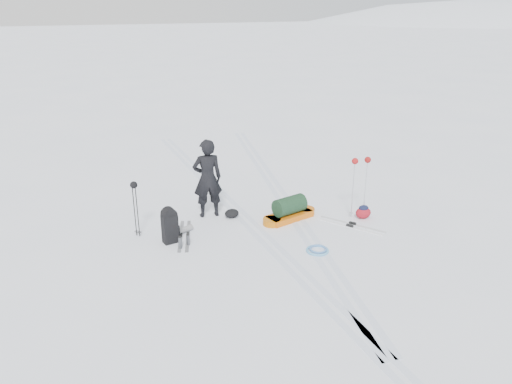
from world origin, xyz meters
TOP-DOWN VIEW (x-y plane):
  - ground at (0.00, 0.00)m, footprint 200.00×200.00m
  - snow_hill_backdrop at (62.69, 84.02)m, footprint 359.50×192.00m
  - ski_tracks at (0.61, 0.88)m, footprint 3.38×17.97m
  - skier at (-0.85, 1.33)m, footprint 0.75×0.51m
  - pulk_sled at (0.99, 0.45)m, footprint 1.61×0.87m
  - expedition_rucksack at (-1.99, 0.22)m, footprint 0.81×0.70m
  - ski_poles_black at (-2.69, 0.76)m, footprint 0.17×0.17m
  - ski_poles_silver at (2.68, 0.02)m, footprint 0.50×0.17m
  - touring_skis_grey at (-1.69, 0.38)m, footprint 0.63×1.64m
  - touring_skis_white at (2.26, -0.43)m, footprint 1.22×1.51m
  - rope_coil at (0.92, -1.33)m, footprint 0.65×0.65m
  - small_daypack at (2.77, -0.12)m, footprint 0.48×0.42m
  - thermos_pair at (-1.80, -0.15)m, footprint 0.30×0.20m
  - stuff_sack at (-0.34, 1.01)m, footprint 0.40×0.32m

SIDE VIEW (x-z plane):
  - snow_hill_backdrop at x=62.69m, z-range -150.24..12.21m
  - ground at x=0.00m, z-range 0.00..0.00m
  - ski_tracks at x=0.61m, z-range 0.00..0.01m
  - touring_skis_grey at x=-1.69m, z-range -0.02..0.04m
  - touring_skis_white at x=2.26m, z-range -0.02..0.05m
  - rope_coil at x=0.92m, z-range 0.00..0.06m
  - stuff_sack at x=-0.34m, z-range 0.00..0.23m
  - thermos_pair at x=-1.80m, z-range -0.01..0.29m
  - small_daypack at x=2.77m, z-range -0.01..0.34m
  - pulk_sled at x=0.99m, z-range -0.07..0.52m
  - expedition_rucksack at x=-1.99m, z-range -0.03..0.81m
  - skier at x=-0.85m, z-range 0.00..2.01m
  - ski_poles_black at x=-2.69m, z-range 0.43..1.77m
  - ski_poles_silver at x=2.68m, z-range 0.53..2.10m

